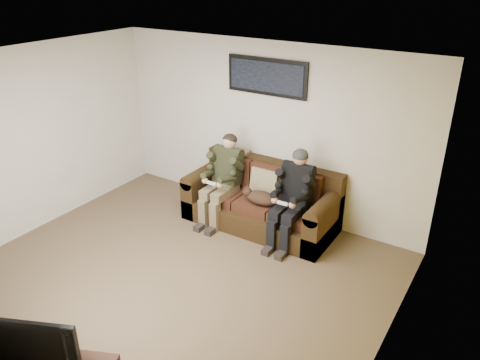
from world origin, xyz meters
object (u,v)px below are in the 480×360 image
Objects in this scene: cat at (260,197)px; person_left at (223,174)px; television at (29,339)px; sofa at (263,202)px; person_right at (293,192)px; framed_poster at (267,77)px.

person_left is at bearing 176.24° from cat.
person_left is at bearing 73.66° from television.
television is (0.49, -3.59, -0.03)m from person_left.
person_left reaches higher than sofa.
person_right reaches higher than cat.
person_left reaches higher than television.
framed_poster is at bearing 117.33° from sofa.
television is (-0.17, -3.55, 0.16)m from cat.
cat is 3.56m from television.
person_left is (-0.57, -0.19, 0.39)m from sofa.
person_right is 0.52m from cat.
sofa is at bearing 64.68° from television.
television is at bearing -82.30° from person_left.
cat is (0.09, -0.23, 0.20)m from sofa.
person_left is 1.14m from person_right.
sofa is 0.71m from person_left.
sofa is 3.80m from television.
framed_poster reaches higher than cat.
person_right is at bearing 5.16° from cat.
television is at bearing -88.41° from framed_poster.
television reaches higher than sofa.
sofa reaches higher than cat.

